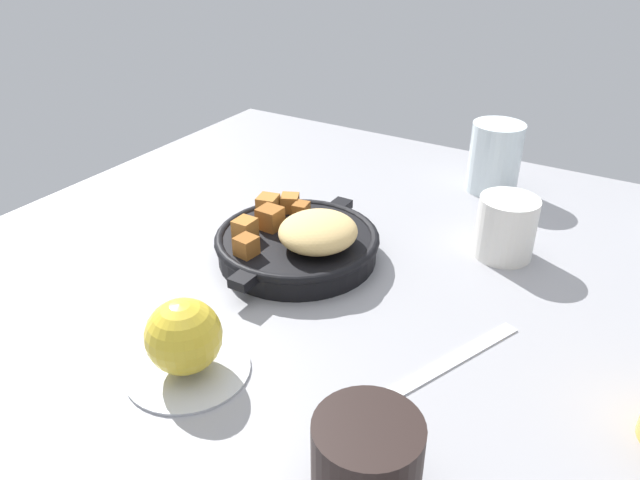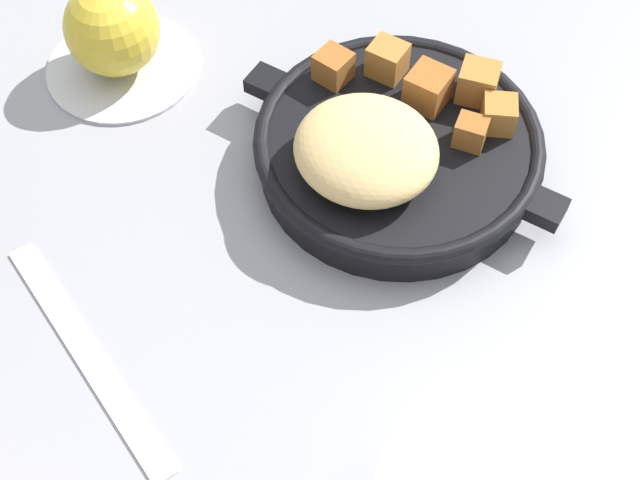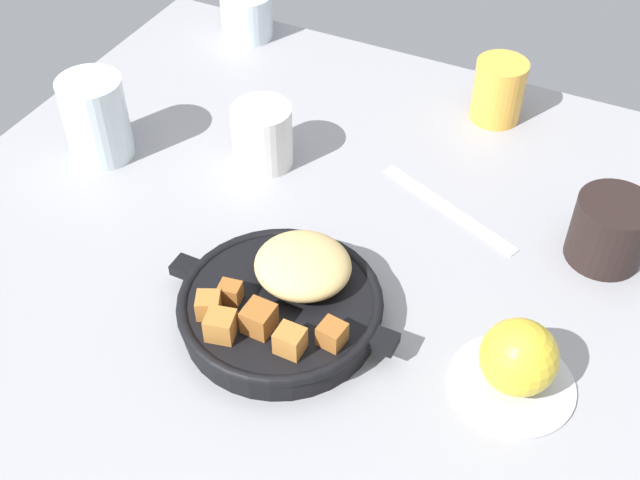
% 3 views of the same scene
% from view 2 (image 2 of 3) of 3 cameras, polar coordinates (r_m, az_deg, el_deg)
% --- Properties ---
extents(ground_plane, '(1.03, 0.97, 0.02)m').
position_cam_2_polar(ground_plane, '(0.63, -0.43, 2.41)').
color(ground_plane, gray).
extents(cast_iron_skillet, '(0.25, 0.21, 0.07)m').
position_cam_2_polar(cast_iron_skillet, '(0.61, 4.99, 6.26)').
color(cast_iron_skillet, black).
rests_on(cast_iron_skillet, ground_plane).
extents(saucer_plate, '(0.12, 0.12, 0.01)m').
position_cam_2_polar(saucer_plate, '(0.71, -13.11, 11.27)').
color(saucer_plate, '#B7BABF').
rests_on(saucer_plate, ground_plane).
extents(red_apple, '(0.07, 0.07, 0.07)m').
position_cam_2_polar(red_apple, '(0.69, -13.75, 13.59)').
color(red_apple, gold).
rests_on(red_apple, saucer_plate).
extents(butter_knife, '(0.19, 0.09, 0.00)m').
position_cam_2_polar(butter_knife, '(0.57, -15.34, -7.40)').
color(butter_knife, silver).
rests_on(butter_knife, ground_plane).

